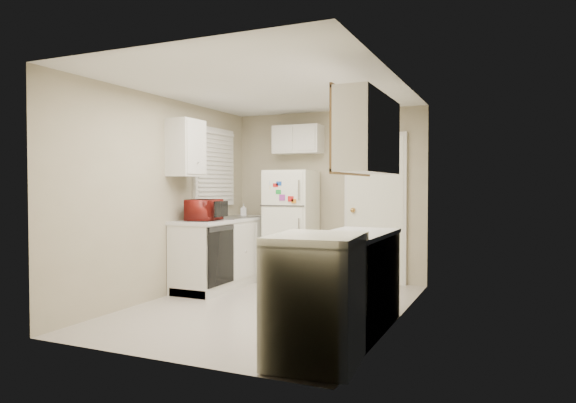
% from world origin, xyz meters
% --- Properties ---
extents(floor, '(3.80, 3.80, 0.00)m').
position_xyz_m(floor, '(0.00, 0.00, 0.00)').
color(floor, beige).
rests_on(floor, ground).
extents(ceiling, '(3.80, 3.80, 0.00)m').
position_xyz_m(ceiling, '(0.00, 0.00, 2.40)').
color(ceiling, white).
rests_on(ceiling, floor).
extents(wall_left, '(3.80, 3.80, 0.00)m').
position_xyz_m(wall_left, '(-1.40, 0.00, 1.20)').
color(wall_left, tan).
rests_on(wall_left, floor).
extents(wall_right, '(3.80, 3.80, 0.00)m').
position_xyz_m(wall_right, '(1.40, 0.00, 1.20)').
color(wall_right, tan).
rests_on(wall_right, floor).
extents(wall_back, '(2.80, 2.80, 0.00)m').
position_xyz_m(wall_back, '(0.00, 1.90, 1.20)').
color(wall_back, tan).
rests_on(wall_back, floor).
extents(wall_front, '(2.80, 2.80, 0.00)m').
position_xyz_m(wall_front, '(0.00, -1.90, 1.20)').
color(wall_front, tan).
rests_on(wall_front, floor).
extents(left_counter, '(0.60, 1.80, 0.90)m').
position_xyz_m(left_counter, '(-1.10, 0.90, 0.45)').
color(left_counter, silver).
rests_on(left_counter, floor).
extents(dishwasher, '(0.03, 0.58, 0.72)m').
position_xyz_m(dishwasher, '(-0.81, 0.30, 0.49)').
color(dishwasher, black).
rests_on(dishwasher, floor).
extents(sink, '(0.54, 0.74, 0.16)m').
position_xyz_m(sink, '(-1.10, 1.05, 0.86)').
color(sink, gray).
rests_on(sink, left_counter).
extents(microwave, '(0.52, 0.34, 0.32)m').
position_xyz_m(microwave, '(-1.11, 0.41, 1.05)').
color(microwave, maroon).
rests_on(microwave, left_counter).
extents(soap_bottle, '(0.11, 0.11, 0.18)m').
position_xyz_m(soap_bottle, '(-1.15, 1.49, 1.00)').
color(soap_bottle, silver).
rests_on(soap_bottle, left_counter).
extents(window_blinds, '(0.10, 0.98, 1.08)m').
position_xyz_m(window_blinds, '(-1.36, 1.05, 1.60)').
color(window_blinds, silver).
rests_on(window_blinds, wall_left).
extents(upper_cabinet_left, '(0.30, 0.45, 0.70)m').
position_xyz_m(upper_cabinet_left, '(-1.25, 0.22, 1.80)').
color(upper_cabinet_left, silver).
rests_on(upper_cabinet_left, wall_left).
extents(refrigerator, '(0.67, 0.65, 1.55)m').
position_xyz_m(refrigerator, '(-0.41, 1.54, 0.78)').
color(refrigerator, white).
rests_on(refrigerator, floor).
extents(cabinet_over_fridge, '(0.70, 0.30, 0.40)m').
position_xyz_m(cabinet_over_fridge, '(-0.40, 1.75, 2.00)').
color(cabinet_over_fridge, silver).
rests_on(cabinet_over_fridge, wall_back).
extents(interior_door, '(0.86, 0.06, 2.08)m').
position_xyz_m(interior_door, '(0.70, 1.86, 1.02)').
color(interior_door, white).
rests_on(interior_door, floor).
extents(right_counter, '(0.60, 2.00, 0.90)m').
position_xyz_m(right_counter, '(1.10, -0.80, 0.45)').
color(right_counter, silver).
rests_on(right_counter, floor).
extents(stove, '(0.72, 0.86, 0.98)m').
position_xyz_m(stove, '(1.10, -1.44, 0.49)').
color(stove, white).
rests_on(stove, floor).
extents(upper_cabinet_right, '(0.30, 1.20, 0.70)m').
position_xyz_m(upper_cabinet_right, '(1.25, -0.50, 1.80)').
color(upper_cabinet_right, silver).
rests_on(upper_cabinet_right, wall_right).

